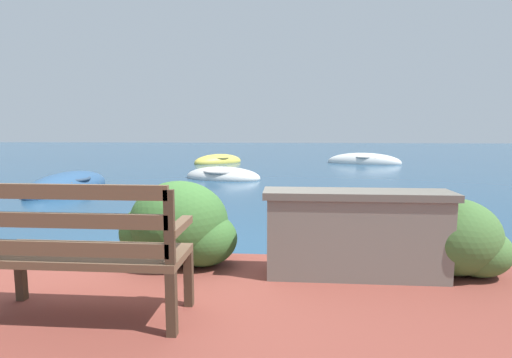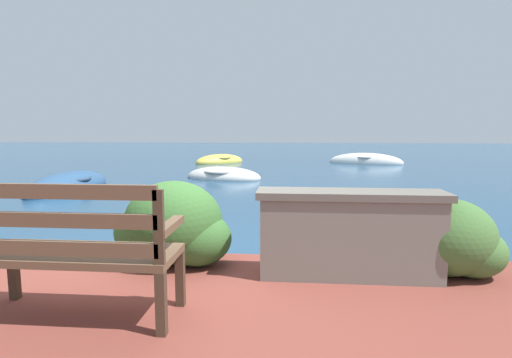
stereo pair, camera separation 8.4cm
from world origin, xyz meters
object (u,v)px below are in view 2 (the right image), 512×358
park_bench (74,248)px  rowboat_far (220,162)px  rowboat_nearest (69,187)px  rowboat_mid (223,177)px  rowboat_outer (365,162)px

park_bench → rowboat_far: bearing=95.9°
rowboat_far → rowboat_nearest: bearing=-149.7°
rowboat_mid → rowboat_far: size_ratio=1.09×
park_bench → rowboat_nearest: size_ratio=0.43×
rowboat_mid → rowboat_far: bearing=-62.3°
rowboat_far → rowboat_outer: 6.33m
park_bench → rowboat_outer: (4.61, 15.06, -0.64)m
rowboat_far → rowboat_outer: rowboat_outer is taller
rowboat_nearest → rowboat_mid: (3.39, 2.52, -0.01)m
rowboat_mid → rowboat_far: rowboat_far is taller
rowboat_nearest → park_bench: bearing=33.1°
rowboat_nearest → rowboat_far: rowboat_nearest is taller
park_bench → rowboat_mid: park_bench is taller
rowboat_mid → rowboat_far: (-1.11, 5.56, 0.00)m
park_bench → rowboat_outer: size_ratio=0.41×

